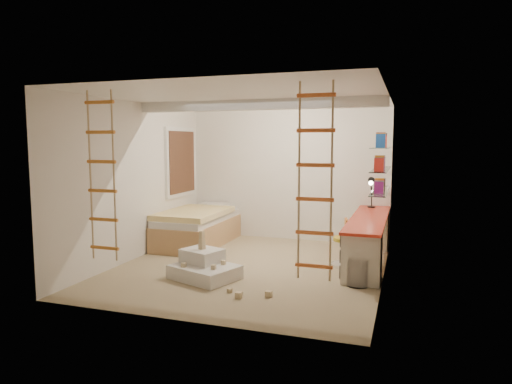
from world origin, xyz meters
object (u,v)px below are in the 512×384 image
(swivel_chair, at_px, (346,249))
(play_platform, at_px, (204,267))
(desk, at_px, (368,238))
(bed, at_px, (198,227))

(swivel_chair, height_order, play_platform, swivel_chair)
(desk, distance_m, bed, 3.22)
(bed, relative_size, swivel_chair, 2.67)
(swivel_chair, xyz_separation_m, play_platform, (-1.85, -1.26, -0.12))
(swivel_chair, bearing_deg, bed, 166.68)
(swivel_chair, relative_size, play_platform, 0.71)
(desk, xyz_separation_m, play_platform, (-2.16, -1.58, -0.25))
(bed, height_order, play_platform, bed)
(desk, height_order, play_platform, desk)
(desk, distance_m, swivel_chair, 0.47)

